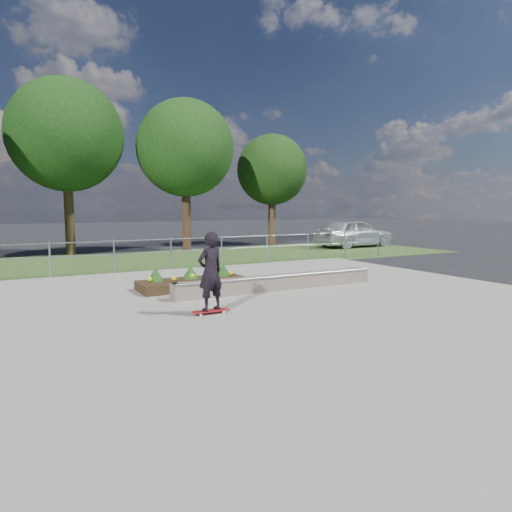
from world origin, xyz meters
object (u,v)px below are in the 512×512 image
(grind_ledge, at_px, (279,282))
(skateboarder, at_px, (210,272))
(planter_bed, at_px, (193,281))
(parked_car, at_px, (354,233))

(grind_ledge, xyz_separation_m, skateboarder, (-2.73, -1.70, 0.70))
(planter_bed, xyz_separation_m, skateboarder, (-0.79, -3.08, 0.72))
(grind_ledge, height_order, planter_bed, planter_bed)
(planter_bed, relative_size, skateboarder, 1.73)
(planter_bed, distance_m, parked_car, 15.29)
(skateboarder, xyz_separation_m, parked_car, (13.68, 11.29, -0.15))
(grind_ledge, relative_size, skateboarder, 3.46)
(planter_bed, distance_m, skateboarder, 3.26)
(skateboarder, height_order, parked_car, skateboarder)
(grind_ledge, xyz_separation_m, planter_bed, (-1.94, 1.38, -0.02))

